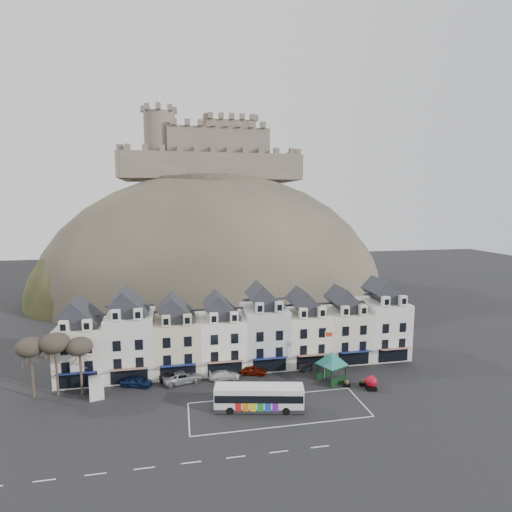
{
  "coord_description": "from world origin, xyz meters",
  "views": [
    {
      "loc": [
        -9.67,
        -44.1,
        25.67
      ],
      "look_at": [
        3.64,
        24.0,
        16.33
      ],
      "focal_mm": 28.0,
      "sensor_mm": 36.0,
      "label": 1
    }
  ],
  "objects_px": {
    "flagpole": "(326,352)",
    "bus_shelter": "(332,358)",
    "bus": "(259,397)",
    "car_black": "(174,376)",
    "white_van": "(96,387)",
    "car_maroon": "(253,370)",
    "car_silver": "(183,377)",
    "car_navy": "(136,381)",
    "red_buoy": "(371,383)",
    "car_charcoal": "(311,365)",
    "car_white": "(224,375)"
  },
  "relations": [
    {
      "from": "car_charcoal",
      "to": "car_white",
      "type": "bearing_deg",
      "value": 84.7
    },
    {
      "from": "bus",
      "to": "car_black",
      "type": "bearing_deg",
      "value": 147.28
    },
    {
      "from": "flagpole",
      "to": "car_navy",
      "type": "height_order",
      "value": "flagpole"
    },
    {
      "from": "bus",
      "to": "bus_shelter",
      "type": "bearing_deg",
      "value": 37.64
    },
    {
      "from": "flagpole",
      "to": "car_black",
      "type": "distance_m",
      "value": 22.28
    },
    {
      "from": "white_van",
      "to": "car_maroon",
      "type": "bearing_deg",
      "value": -7.53
    },
    {
      "from": "white_van",
      "to": "car_charcoal",
      "type": "bearing_deg",
      "value": -9.12
    },
    {
      "from": "white_van",
      "to": "car_charcoal",
      "type": "relative_size",
      "value": 1.03
    },
    {
      "from": "bus",
      "to": "car_charcoal",
      "type": "bearing_deg",
      "value": 56.45
    },
    {
      "from": "red_buoy",
      "to": "car_black",
      "type": "xyz_separation_m",
      "value": [
        -26.76,
        7.95,
        -0.31
      ]
    },
    {
      "from": "white_van",
      "to": "car_silver",
      "type": "bearing_deg",
      "value": -5.79
    },
    {
      "from": "flagpole",
      "to": "bus_shelter",
      "type": "bearing_deg",
      "value": -59.75
    },
    {
      "from": "car_silver",
      "to": "car_navy",
      "type": "bearing_deg",
      "value": 76.76
    },
    {
      "from": "bus_shelter",
      "to": "red_buoy",
      "type": "bearing_deg",
      "value": -62.6
    },
    {
      "from": "car_black",
      "to": "white_van",
      "type": "bearing_deg",
      "value": 92.16
    },
    {
      "from": "bus",
      "to": "car_navy",
      "type": "height_order",
      "value": "bus"
    },
    {
      "from": "bus_shelter",
      "to": "car_black",
      "type": "relative_size",
      "value": 1.52
    },
    {
      "from": "white_van",
      "to": "car_navy",
      "type": "bearing_deg",
      "value": 2.05
    },
    {
      "from": "car_silver",
      "to": "red_buoy",
      "type": "bearing_deg",
      "value": -119.98
    },
    {
      "from": "red_buoy",
      "to": "car_white",
      "type": "relative_size",
      "value": 0.44
    },
    {
      "from": "car_charcoal",
      "to": "flagpole",
      "type": "bearing_deg",
      "value": -173.6
    },
    {
      "from": "bus_shelter",
      "to": "flagpole",
      "type": "height_order",
      "value": "flagpole"
    },
    {
      "from": "car_navy",
      "to": "white_van",
      "type": "bearing_deg",
      "value": 123.32
    },
    {
      "from": "red_buoy",
      "to": "car_maroon",
      "type": "relative_size",
      "value": 0.47
    },
    {
      "from": "white_van",
      "to": "car_maroon",
      "type": "height_order",
      "value": "white_van"
    },
    {
      "from": "bus",
      "to": "bus_shelter",
      "type": "distance_m",
      "value": 13.31
    },
    {
      "from": "bus_shelter",
      "to": "car_navy",
      "type": "relative_size",
      "value": 1.45
    },
    {
      "from": "car_navy",
      "to": "car_black",
      "type": "relative_size",
      "value": 1.05
    },
    {
      "from": "bus",
      "to": "car_navy",
      "type": "bearing_deg",
      "value": 160.32
    },
    {
      "from": "red_buoy",
      "to": "car_black",
      "type": "bearing_deg",
      "value": 163.45
    },
    {
      "from": "bus_shelter",
      "to": "car_charcoal",
      "type": "xyz_separation_m",
      "value": [
        -1.53,
        4.47,
        -2.76
      ]
    },
    {
      "from": "bus",
      "to": "car_maroon",
      "type": "xyz_separation_m",
      "value": [
        1.14,
        10.25,
        -1.01
      ]
    },
    {
      "from": "bus_shelter",
      "to": "white_van",
      "type": "distance_m",
      "value": 32.79
    },
    {
      "from": "bus",
      "to": "flagpole",
      "type": "height_order",
      "value": "flagpole"
    },
    {
      "from": "bus",
      "to": "car_charcoal",
      "type": "relative_size",
      "value": 2.66
    },
    {
      "from": "bus_shelter",
      "to": "car_charcoal",
      "type": "distance_m",
      "value": 5.48
    },
    {
      "from": "bus_shelter",
      "to": "white_van",
      "type": "bearing_deg",
      "value": 151.31
    },
    {
      "from": "bus",
      "to": "car_black",
      "type": "relative_size",
      "value": 2.7
    },
    {
      "from": "bus",
      "to": "car_maroon",
      "type": "bearing_deg",
      "value": 95.37
    },
    {
      "from": "white_van",
      "to": "bus",
      "type": "bearing_deg",
      "value": -34.47
    },
    {
      "from": "bus",
      "to": "white_van",
      "type": "distance_m",
      "value": 22.31
    },
    {
      "from": "red_buoy",
      "to": "flagpole",
      "type": "bearing_deg",
      "value": 138.15
    },
    {
      "from": "red_buoy",
      "to": "car_navy",
      "type": "xyz_separation_m",
      "value": [
        -31.96,
        7.25,
        -0.25
      ]
    },
    {
      "from": "red_buoy",
      "to": "car_black",
      "type": "distance_m",
      "value": 27.92
    },
    {
      "from": "flagpole",
      "to": "car_maroon",
      "type": "height_order",
      "value": "flagpole"
    },
    {
      "from": "white_van",
      "to": "car_silver",
      "type": "distance_m",
      "value": 11.59
    },
    {
      "from": "bus",
      "to": "car_charcoal",
      "type": "xyz_separation_m",
      "value": [
        10.34,
        10.25,
        -1.02
      ]
    },
    {
      "from": "red_buoy",
      "to": "white_van",
      "type": "relative_size",
      "value": 0.45
    },
    {
      "from": "bus_shelter",
      "to": "car_silver",
      "type": "relative_size",
      "value": 1.14
    },
    {
      "from": "bus",
      "to": "bus_shelter",
      "type": "relative_size",
      "value": 1.77
    }
  ]
}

